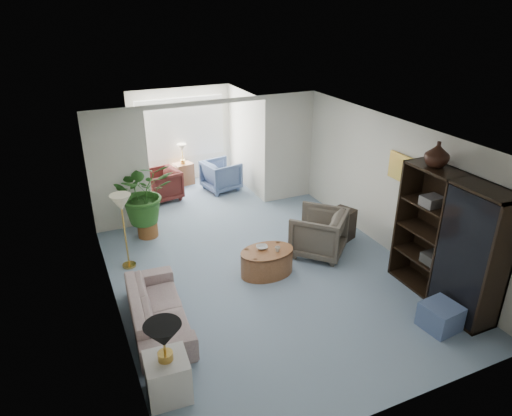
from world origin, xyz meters
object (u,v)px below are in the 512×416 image
sofa (158,309)px  coffee_table (267,262)px  wingback_chair (319,233)px  floor_lamp (121,202)px  sunroom_chair_maroon (161,185)px  end_table (168,377)px  sunroom_chair_blue (221,175)px  ottoman (440,316)px  side_table_dark (341,225)px  table_lamp (163,336)px  entertainment_cabinet (448,241)px  coffee_bowl (262,247)px  framed_picture (402,168)px  plant_pot (148,229)px  coffee_cup (278,249)px  sunroom_table (184,174)px  cabinet_urn (437,154)px

sofa → coffee_table: 2.14m
sofa → wingback_chair: 3.33m
floor_lamp → sunroom_chair_maroon: 3.14m
end_table → sunroom_chair_blue: bearing=64.1°
floor_lamp → ottoman: bearing=-43.1°
floor_lamp → ottoman: size_ratio=0.75×
end_table → side_table_dark: size_ratio=0.90×
table_lamp → entertainment_cabinet: (4.44, 0.19, 0.13)m
floor_lamp → table_lamp: bearing=-91.7°
floor_lamp → coffee_bowl: floor_lamp is taller
framed_picture → plant_pot: (-4.01, 2.55, -1.54)m
sofa → entertainment_cabinet: (4.24, -1.16, 0.75)m
coffee_cup → sunroom_table: size_ratio=0.17×
cabinet_urn → sunroom_chair_blue: cabinet_urn is taller
sofa → coffee_cup: size_ratio=20.50×
coffee_cup → ottoman: size_ratio=0.19×
sofa → sunroom_chair_maroon: 4.71m
floor_lamp → coffee_cup: size_ratio=3.84×
entertainment_cabinet → plant_pot: entertainment_cabinet is taller
entertainment_cabinet → cabinet_urn: size_ratio=5.35×
sunroom_chair_blue → sunroom_chair_maroon: size_ratio=1.01×
framed_picture → coffee_bowl: framed_picture is taller
coffee_cup → sunroom_chair_blue: size_ratio=0.12×
end_table → side_table_dark: side_table_dark is taller
sofa → entertainment_cabinet: size_ratio=0.93×
coffee_table → cabinet_urn: (2.19, -1.27, 2.03)m
sunroom_chair_blue → coffee_cup: bearing=161.9°
sunroom_chair_maroon → coffee_table: bearing=1.1°
sofa → ottoman: 4.09m
sunroom_table → wingback_chair: bearing=-73.8°
wingback_chair → ottoman: wingback_chair is taller
coffee_bowl → wingback_chair: wingback_chair is taller
end_table → entertainment_cabinet: bearing=2.4°
end_table → table_lamp: 0.63m
entertainment_cabinet → ottoman: 1.15m
framed_picture → sofa: framed_picture is taller
coffee_table → wingback_chair: 1.21m
entertainment_cabinet → plant_pot: (-3.78, 4.00, -0.87)m
framed_picture → sofa: bearing=-176.3°
wingback_chair → sunroom_table: (-1.30, 4.46, -0.15)m
coffee_table → ottoman: (1.66, -2.35, -0.03)m
table_lamp → sunroom_chair_maroon: table_lamp is taller
entertainment_cabinet → sunroom_table: entertainment_cabinet is taller
floor_lamp → plant_pot: (0.56, 1.01, -1.09)m
plant_pot → end_table: bearing=-98.9°
entertainment_cabinet → ottoman: bearing=-132.9°
coffee_cup → wingback_chair: bearing=18.2°
coffee_table → sunroom_chair_maroon: bearing=102.5°
side_table_dark → entertainment_cabinet: size_ratio=0.30×
coffee_bowl → sunroom_chair_maroon: sunroom_chair_maroon is taller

